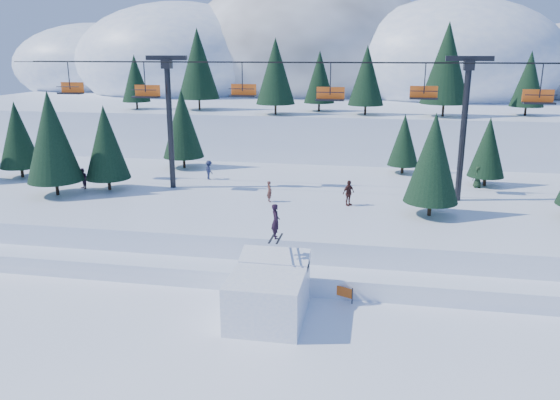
% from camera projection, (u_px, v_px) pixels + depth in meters
% --- Properties ---
extents(ground, '(160.00, 160.00, 0.00)m').
position_uv_depth(ground, '(217.00, 336.00, 25.92)').
color(ground, white).
rests_on(ground, ground).
extents(mid_shelf, '(70.00, 22.00, 2.50)m').
position_uv_depth(mid_shelf, '(283.00, 208.00, 42.67)').
color(mid_shelf, white).
rests_on(mid_shelf, ground).
extents(berm, '(70.00, 6.00, 1.10)m').
position_uv_depth(berm, '(255.00, 263.00, 33.36)').
color(berm, white).
rests_on(berm, ground).
extents(mountain_ridge, '(119.00, 60.16, 26.46)m').
position_uv_depth(mountain_ridge, '(310.00, 72.00, 93.87)').
color(mountain_ridge, white).
rests_on(mountain_ridge, ground).
extents(jump_kicker, '(3.64, 4.96, 5.61)m').
position_uv_depth(jump_kicker, '(268.00, 293.00, 27.37)').
color(jump_kicker, white).
rests_on(jump_kicker, ground).
extents(chairlift, '(46.00, 3.21, 10.28)m').
position_uv_depth(chairlift, '(302.00, 104.00, 40.34)').
color(chairlift, black).
rests_on(chairlift, mid_shelf).
extents(conifer_stand, '(62.32, 16.20, 10.06)m').
position_uv_depth(conifer_stand, '(339.00, 137.00, 41.20)').
color(conifer_stand, black).
rests_on(conifer_stand, mid_shelf).
extents(distant_skiers, '(31.85, 7.97, 1.82)m').
position_uv_depth(distant_skiers, '(272.00, 180.00, 42.79)').
color(distant_skiers, '#1A301B').
rests_on(distant_skiers, mid_shelf).
extents(banner_near, '(2.60, 1.24, 0.90)m').
position_uv_depth(banner_near, '(330.00, 288.00, 29.88)').
color(banner_near, black).
rests_on(banner_near, ground).
extents(banner_far, '(2.85, 0.27, 0.90)m').
position_uv_depth(banner_far, '(416.00, 293.00, 29.32)').
color(banner_far, black).
rests_on(banner_far, ground).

